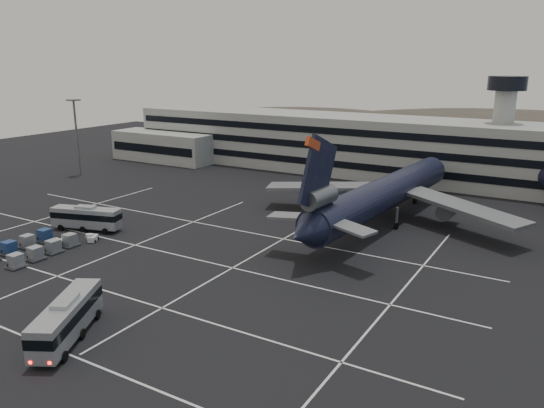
{
  "coord_description": "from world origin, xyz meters",
  "views": [
    {
      "loc": [
        50.7,
        -50.83,
        27.06
      ],
      "look_at": [
        9.12,
        19.35,
        5.0
      ],
      "focal_mm": 35.0,
      "sensor_mm": 36.0,
      "label": 1
    }
  ],
  "objects_px": {
    "trijet_main": "(383,194)",
    "tug_a": "(58,243)",
    "bus_near": "(67,317)",
    "bus_far": "(86,217)",
    "uld_cluster": "(31,247)"
  },
  "relations": [
    {
      "from": "trijet_main",
      "to": "tug_a",
      "type": "xyz_separation_m",
      "value": [
        -38.0,
        -36.19,
        -4.65
      ]
    },
    {
      "from": "trijet_main",
      "to": "tug_a",
      "type": "bearing_deg",
      "value": -132.22
    },
    {
      "from": "trijet_main",
      "to": "bus_near",
      "type": "xyz_separation_m",
      "value": [
        -13.98,
        -53.79,
        -2.89
      ]
    },
    {
      "from": "trijet_main",
      "to": "tug_a",
      "type": "relative_size",
      "value": 25.63
    },
    {
      "from": "tug_a",
      "to": "uld_cluster",
      "type": "height_order",
      "value": "uld_cluster"
    },
    {
      "from": "bus_far",
      "to": "tug_a",
      "type": "distance_m",
      "value": 8.46
    },
    {
      "from": "bus_near",
      "to": "bus_far",
      "type": "relative_size",
      "value": 1.01
    },
    {
      "from": "trijet_main",
      "to": "tug_a",
      "type": "distance_m",
      "value": 52.68
    },
    {
      "from": "trijet_main",
      "to": "bus_near",
      "type": "bearing_deg",
      "value": -100.39
    },
    {
      "from": "trijet_main",
      "to": "bus_far",
      "type": "height_order",
      "value": "trijet_main"
    },
    {
      "from": "bus_near",
      "to": "trijet_main",
      "type": "bearing_deg",
      "value": 47.35
    },
    {
      "from": "bus_near",
      "to": "tug_a",
      "type": "xyz_separation_m",
      "value": [
        -24.03,
        17.59,
        -1.76
      ]
    },
    {
      "from": "bus_near",
      "to": "uld_cluster",
      "type": "bearing_deg",
      "value": 123.18
    },
    {
      "from": "bus_far",
      "to": "bus_near",
      "type": "bearing_deg",
      "value": -150.42
    },
    {
      "from": "trijet_main",
      "to": "bus_near",
      "type": "distance_m",
      "value": 55.65
    }
  ]
}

